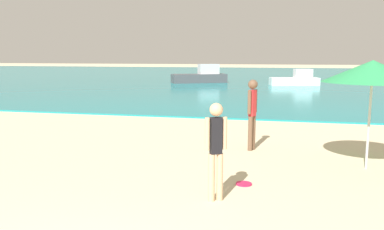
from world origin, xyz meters
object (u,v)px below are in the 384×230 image
(person_standing, at_px, (216,146))
(boat_far, at_px, (296,80))
(person_distant, at_px, (252,110))
(beach_umbrella, at_px, (373,71))
(frisbee, at_px, (244,184))
(boat_near, at_px, (201,76))

(person_standing, xyz_separation_m, boat_far, (2.16, 24.66, -0.41))
(person_distant, xyz_separation_m, boat_far, (1.84, 21.12, -0.50))
(person_standing, bearing_deg, person_distant, -124.16)
(person_distant, distance_m, beach_umbrella, 2.84)
(frisbee, relative_size, person_distant, 0.17)
(person_standing, bearing_deg, frisbee, -141.92)
(person_distant, bearing_deg, beach_umbrella, -92.21)
(boat_far, height_order, beach_umbrella, beach_umbrella)
(person_standing, distance_m, person_distant, 3.55)
(person_standing, relative_size, boat_far, 0.42)
(frisbee, distance_m, boat_near, 25.65)
(boat_far, bearing_deg, boat_near, -22.01)
(person_standing, xyz_separation_m, frisbee, (0.37, 0.89, -0.88))
(frisbee, height_order, boat_far, boat_far)
(frisbee, relative_size, boat_near, 0.06)
(person_standing, relative_size, person_distant, 0.91)
(boat_near, xyz_separation_m, beach_umbrella, (8.15, -23.45, 1.40))
(frisbee, bearing_deg, boat_near, 103.06)
(person_distant, height_order, beach_umbrella, beach_umbrella)
(beach_umbrella, bearing_deg, frisbee, -146.94)
(person_standing, bearing_deg, boat_far, -124.02)
(frisbee, bearing_deg, person_standing, -112.91)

